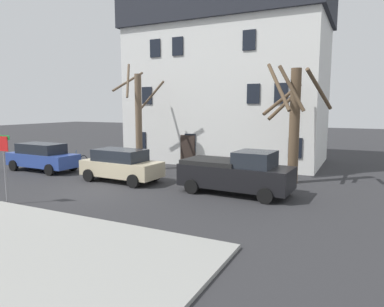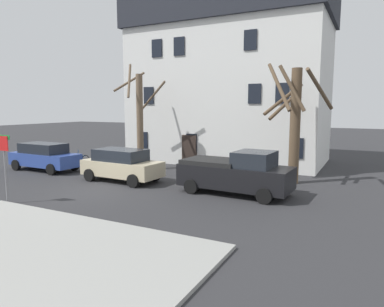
{
  "view_description": "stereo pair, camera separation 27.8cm",
  "coord_description": "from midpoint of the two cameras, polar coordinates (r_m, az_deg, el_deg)",
  "views": [
    {
      "loc": [
        11.44,
        -12.46,
        3.99
      ],
      "look_at": [
        3.72,
        3.21,
        1.66
      ],
      "focal_mm": 32.57,
      "sensor_mm": 36.0,
      "label": 1
    },
    {
      "loc": [
        11.69,
        -12.33,
        3.99
      ],
      "look_at": [
        3.72,
        3.21,
        1.66
      ],
      "focal_mm": 32.57,
      "sensor_mm": 36.0,
      "label": 2
    }
  ],
  "objects": [
    {
      "name": "building_main",
      "position": [
        26.47,
        5.48,
        11.86
      ],
      "size": [
        14.18,
        7.93,
        11.75
      ],
      "color": "white",
      "rests_on": "ground_plane"
    },
    {
      "name": "tree_bare_near",
      "position": [
        22.34,
        -9.13,
        5.81
      ],
      "size": [
        2.86,
        2.44,
        6.7
      ],
      "color": "brown",
      "rests_on": "ground_plane"
    },
    {
      "name": "street_sign_pole",
      "position": [
        16.12,
        -28.87,
        -0.43
      ],
      "size": [
        0.76,
        0.07,
        2.86
      ],
      "color": "slate",
      "rests_on": "ground_plane"
    },
    {
      "name": "tree_bare_mid",
      "position": [
        18.85,
        15.89,
        5.41
      ],
      "size": [
        3.48,
        3.46,
        6.26
      ],
      "color": "brown",
      "rests_on": "ground_plane"
    },
    {
      "name": "bicycle_leaning",
      "position": [
        25.54,
        -18.41,
        -0.93
      ],
      "size": [
        1.75,
        0.1,
        1.03
      ],
      "color": "black",
      "rests_on": "ground_plane"
    },
    {
      "name": "car_blue_wagon",
      "position": [
        23.84,
        -23.62,
        -0.47
      ],
      "size": [
        4.84,
        2.09,
        1.73
      ],
      "color": "#2D4799",
      "rests_on": "ground_plane"
    },
    {
      "name": "ground_plane",
      "position": [
        17.41,
        -16.42,
        -5.95
      ],
      "size": [
        120.0,
        120.0,
        0.0
      ],
      "primitive_type": "plane",
      "color": "#2D2D30"
    },
    {
      "name": "pickup_truck_black",
      "position": [
        16.19,
        6.82,
        -3.15
      ],
      "size": [
        5.23,
        2.49,
        2.03
      ],
      "color": "black",
      "rests_on": "ground_plane"
    },
    {
      "name": "car_beige_wagon",
      "position": [
        19.16,
        -11.94,
        -1.82
      ],
      "size": [
        4.5,
        2.22,
        1.74
      ],
      "color": "#C6B793",
      "rests_on": "ground_plane"
    }
  ]
}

